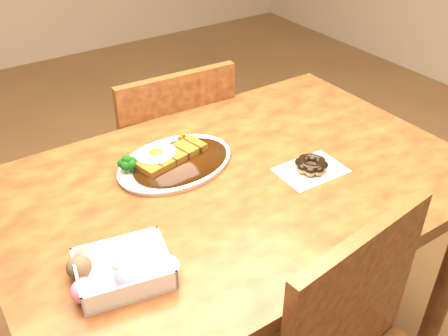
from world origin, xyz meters
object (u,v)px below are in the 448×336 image
katsu_curry_plate (173,160)px  donut_box (121,270)px  chair_far (167,163)px  pon_de_ring (311,165)px  table (236,209)px

katsu_curry_plate → donut_box: (-0.28, -0.30, 0.01)m
chair_far → pon_de_ring: size_ratio=4.89×
katsu_curry_plate → chair_far: bearing=66.3°
pon_de_ring → table: bearing=156.9°
chair_far → katsu_curry_plate: 0.52m
table → donut_box: 0.43m
table → donut_box: (-0.38, -0.15, 0.12)m
table → chair_far: chair_far is taller
table → pon_de_ring: (0.18, -0.08, 0.12)m
chair_far → pon_de_ring: (0.11, -0.61, 0.29)m
donut_box → pon_de_ring: size_ratio=1.19×
table → katsu_curry_plate: 0.21m
katsu_curry_plate → pon_de_ring: katsu_curry_plate is taller
katsu_curry_plate → table: bearing=-53.3°
chair_far → donut_box: size_ratio=4.10×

